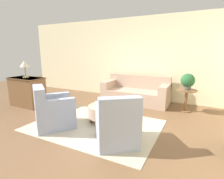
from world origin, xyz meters
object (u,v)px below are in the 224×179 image
couch (136,93)px  dresser (27,91)px  ottoman_table (104,111)px  potted_plant_on_side_table (188,81)px  armchair_right (117,125)px  table_lamp (25,65)px  side_table (186,97)px  armchair_left (52,112)px

couch → dresser: dresser is taller
ottoman_table → potted_plant_on_side_table: size_ratio=1.69×
armchair_right → dresser: 3.55m
armchair_right → table_lamp: (-3.46, 0.83, 0.91)m
dresser → table_lamp: (0.00, -0.00, 0.82)m
ottoman_table → side_table: 2.38m
armchair_left → dresser: armchair_left is taller
armchair_left → potted_plant_on_side_table: bearing=44.3°
armchair_left → table_lamp: 2.24m
ottoman_table → side_table: size_ratio=1.20×
armchair_right → couch: bearing=102.6°
potted_plant_on_side_table → table_lamp: (-4.41, -1.64, 0.40)m
side_table → potted_plant_on_side_table: size_ratio=1.41×
couch → armchair_right: bearing=-77.4°
couch → side_table: bearing=-9.1°
armchair_left → dresser: 2.05m
couch → armchair_right: size_ratio=2.02×
armchair_left → dresser: (-1.87, 0.83, 0.09)m
couch → armchair_right: armchair_right is taller
dresser → couch: bearing=33.7°
side_table → couch: bearing=170.9°
armchair_right → potted_plant_on_side_table: potted_plant_on_side_table is taller
table_lamp → side_table: bearing=20.5°
side_table → dresser: size_ratio=0.58×
dresser → table_lamp: table_lamp is taller
couch → ottoman_table: size_ratio=2.81×
side_table → potted_plant_on_side_table: bearing=-116.6°
side_table → dresser: bearing=-159.5°
couch → table_lamp: bearing=-146.3°
couch → side_table: couch is taller
armchair_right → dresser: armchair_right is taller
armchair_left → ottoman_table: size_ratio=1.39×
side_table → dresser: 4.70m
armchair_right → ottoman_table: size_ratio=1.39×
ottoman_table → dresser: bearing=179.4°
armchair_left → table_lamp: table_lamp is taller
armchair_left → armchair_right: size_ratio=1.00×
couch → side_table: (1.56, -0.25, 0.11)m
ottoman_table → table_lamp: bearing=179.4°
side_table → potted_plant_on_side_table: potted_plant_on_side_table is taller
armchair_right → side_table: bearing=69.0°
armchair_right → potted_plant_on_side_table: (0.95, 2.47, 0.51)m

